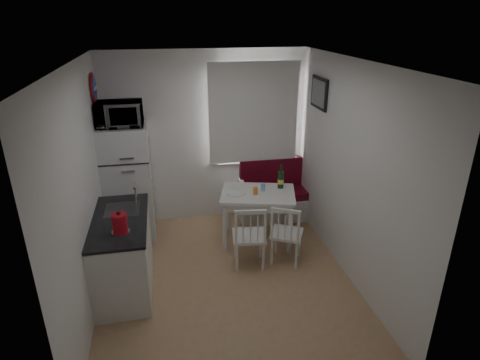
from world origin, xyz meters
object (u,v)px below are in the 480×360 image
object	(u,v)px
chair_right	(289,229)
fridge	(128,182)
kitchen_counter	(123,252)
microwave	(120,114)
dining_table	(258,198)
bench	(280,199)
chair_left	(251,231)
wine_bottle	(281,177)
kettle	(120,223)

from	to	relation	value
chair_right	fridge	size ratio (longest dim) A/B	0.32
fridge	kitchen_counter	bearing A→B (deg)	-90.90
microwave	fridge	bearing A→B (deg)	90.00
dining_table	chair_right	world-z (taller)	chair_right
kitchen_counter	bench	size ratio (longest dim) A/B	1.01
chair_left	kitchen_counter	bearing A→B (deg)	-171.29
kitchen_counter	bench	world-z (taller)	kitchen_counter
dining_table	fridge	size ratio (longest dim) A/B	0.69
kitchen_counter	wine_bottle	distance (m)	2.33
fridge	wine_bottle	world-z (taller)	fridge
chair_right	kettle	distance (m)	2.09
chair_right	wine_bottle	xyz separation A→B (m)	(0.10, 0.76, 0.41)
dining_table	wine_bottle	xyz separation A→B (m)	(0.35, 0.10, 0.26)
bench	kettle	bearing A→B (deg)	-143.01
kitchen_counter	kettle	size ratio (longest dim) A/B	5.17
fridge	chair_left	bearing A→B (deg)	-38.39
chair_left	dining_table	bearing A→B (deg)	76.52
chair_left	wine_bottle	xyz separation A→B (m)	(0.60, 0.76, 0.38)
microwave	bench	bearing A→B (deg)	3.99
microwave	wine_bottle	size ratio (longest dim) A/B	1.74
fridge	wine_bottle	size ratio (longest dim) A/B	4.89
bench	chair_left	distance (m)	1.55
dining_table	chair_left	xyz separation A→B (m)	(-0.25, -0.66, -0.13)
dining_table	microwave	world-z (taller)	microwave
wine_bottle	fridge	bearing A→B (deg)	168.17
bench	chair_left	size ratio (longest dim) A/B	2.77
chair_right	fridge	distance (m)	2.37
bench	kettle	xyz separation A→B (m)	(-2.27, -1.71, 0.72)
fridge	kettle	size ratio (longest dim) A/B	6.51
bench	dining_table	xyz separation A→B (m)	(-0.53, -0.65, 0.36)
chair_left	chair_right	distance (m)	0.50
chair_left	kettle	bearing A→B (deg)	-158.00
dining_table	fridge	world-z (taller)	fridge
bench	microwave	size ratio (longest dim) A/B	2.21
fridge	kettle	bearing A→B (deg)	-88.92
kettle	wine_bottle	xyz separation A→B (m)	(2.09, 1.15, -0.10)
chair_right	microwave	distance (m)	2.67
kitchen_counter	kettle	bearing A→B (deg)	-82.02
bench	kettle	size ratio (longest dim) A/B	5.13
kettle	fridge	bearing A→B (deg)	91.08
chair_left	fridge	distance (m)	1.96
bench	chair_right	distance (m)	1.36
dining_table	wine_bottle	size ratio (longest dim) A/B	3.39
fridge	wine_bottle	bearing A→B (deg)	-11.83
kettle	wine_bottle	world-z (taller)	kettle
kettle	chair_right	bearing A→B (deg)	11.28
kitchen_counter	dining_table	bearing A→B (deg)	21.35
kitchen_counter	kettle	world-z (taller)	kitchen_counter
bench	fridge	xyz separation A→B (m)	(-2.30, -0.11, 0.52)
kettle	wine_bottle	size ratio (longest dim) A/B	0.75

